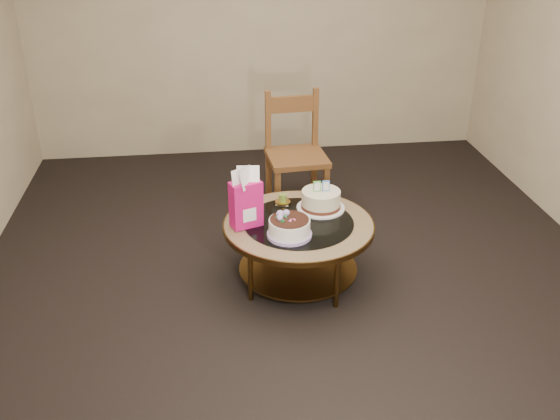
{
  "coord_description": "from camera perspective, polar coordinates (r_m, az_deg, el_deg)",
  "views": [
    {
      "loc": [
        -0.58,
        -3.64,
        2.43
      ],
      "look_at": [
        -0.12,
        0.02,
        0.55
      ],
      "focal_mm": 40.0,
      "sensor_mm": 36.0,
      "label": 1
    }
  ],
  "objects": [
    {
      "name": "ground",
      "position": [
        4.41,
        1.64,
        -6.35
      ],
      "size": [
        5.0,
        5.0,
        0.0
      ],
      "primitive_type": "plane",
      "color": "black",
      "rests_on": "ground"
    },
    {
      "name": "room_walls",
      "position": [
        3.79,
        1.95,
        13.5
      ],
      "size": [
        4.52,
        5.02,
        2.61
      ],
      "color": "#BDB08F",
      "rests_on": "ground"
    },
    {
      "name": "coffee_table",
      "position": [
        4.22,
        1.7,
        -2.06
      ],
      "size": [
        1.02,
        1.02,
        0.46
      ],
      "color": "brown",
      "rests_on": "ground"
    },
    {
      "name": "decorated_cake",
      "position": [
        3.99,
        0.85,
        -1.68
      ],
      "size": [
        0.29,
        0.29,
        0.17
      ],
      "rotation": [
        0.0,
        0.0,
        -0.05
      ],
      "color": "#AB92CF",
      "rests_on": "coffee_table"
    },
    {
      "name": "cream_cake",
      "position": [
        4.33,
        3.76,
        0.9
      ],
      "size": [
        0.34,
        0.34,
        0.21
      ],
      "rotation": [
        0.0,
        0.0,
        0.02
      ],
      "color": "white",
      "rests_on": "coffee_table"
    },
    {
      "name": "gift_bag",
      "position": [
        4.05,
        -3.14,
        1.1
      ],
      "size": [
        0.23,
        0.19,
        0.41
      ],
      "rotation": [
        0.0,
        0.0,
        0.34
      ],
      "color": "#DA1473",
      "rests_on": "coffee_table"
    },
    {
      "name": "pillar_candle",
      "position": [
        4.41,
        0.25,
        0.89
      ],
      "size": [
        0.11,
        0.11,
        0.08
      ],
      "rotation": [
        0.0,
        0.0,
        -0.31
      ],
      "color": "#EEC362",
      "rests_on": "coffee_table"
    },
    {
      "name": "dining_chair",
      "position": [
        5.13,
        1.44,
        5.14
      ],
      "size": [
        0.5,
        0.5,
        1.01
      ],
      "rotation": [
        0.0,
        0.0,
        0.07
      ],
      "color": "brown",
      "rests_on": "ground"
    }
  ]
}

